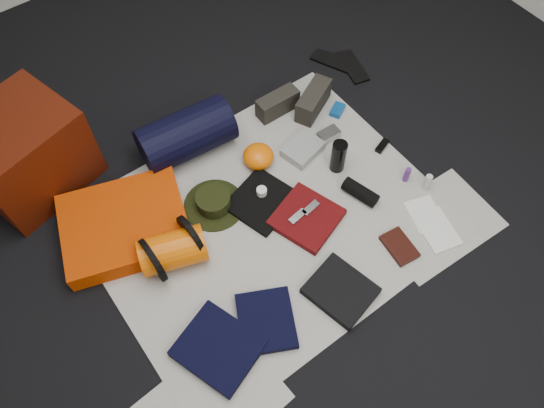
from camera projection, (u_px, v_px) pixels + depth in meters
floor at (268, 222)px, 2.59m from camera, size 4.50×4.50×0.02m
newspaper_mat at (268, 221)px, 2.58m from camera, size 1.60×1.30×0.01m
newspaper_sheet_front_left at (209, 406)px, 2.14m from camera, size 0.61×0.44×0.00m
newspaper_sheet_front_right at (437, 224)px, 2.57m from camera, size 0.60×0.43×0.00m
red_cabinet at (24, 153)px, 2.53m from camera, size 0.62×0.55×0.44m
sleeping_pad at (125, 225)px, 2.50m from camera, size 0.69×0.62×0.10m
stuff_sack at (173, 250)px, 2.40m from camera, size 0.34×0.26×0.17m
sack_strap_left at (153, 260)px, 2.35m from camera, size 0.02×0.22×0.22m
sack_strap_right at (191, 237)px, 2.41m from camera, size 0.03×0.22×0.22m
navy_duffel at (186, 135)px, 2.70m from camera, size 0.50×0.29×0.25m
boonie_brim at (214, 205)px, 2.62m from camera, size 0.37×0.37×0.01m
boonie_crown at (213, 201)px, 2.58m from camera, size 0.17×0.17×0.07m
hiking_boot_left at (278, 104)px, 2.89m from camera, size 0.24×0.09×0.12m
hiking_boot_right at (313, 100)px, 2.89m from camera, size 0.28×0.21×0.13m
flip_flop_left at (334, 61)px, 3.14m from camera, size 0.20×0.28×0.01m
flip_flop_right at (352, 67)px, 3.12m from camera, size 0.16×0.28×0.01m
trousers_navy_a at (218, 348)px, 2.23m from camera, size 0.37×0.40×0.05m
trousers_navy_b at (266, 321)px, 2.29m from camera, size 0.34×0.35×0.04m
trousers_charcoal at (341, 291)px, 2.37m from camera, size 0.30×0.32×0.04m
black_tshirt at (262, 201)px, 2.62m from camera, size 0.36×0.35×0.03m
red_shirt at (306, 218)px, 2.56m from camera, size 0.36×0.36×0.04m
orange_stuff_sack at (258, 156)px, 2.71m from camera, size 0.21×0.21×0.11m
first_aid_pouch at (303, 149)px, 2.77m from camera, size 0.23×0.19×0.05m
water_bottle at (338, 156)px, 2.66m from camera, size 0.08×0.08×0.19m
speaker at (360, 192)px, 2.62m from camera, size 0.12×0.20×0.07m
compact_camera at (329, 135)px, 2.83m from camera, size 0.12×0.07×0.05m
cyan_case at (337, 110)px, 2.93m from camera, size 0.11×0.10×0.03m
toiletry_purple at (407, 175)px, 2.66m from camera, size 0.04×0.04×0.09m
toiletry_clear at (427, 182)px, 2.63m from camera, size 0.04×0.04×0.10m
paperback_book at (399, 246)px, 2.49m from camera, size 0.14×0.19×0.02m
map_booklet at (437, 230)px, 2.54m from camera, size 0.20×0.26×0.01m
map_printout at (425, 214)px, 2.59m from camera, size 0.20×0.23×0.01m
sunglasses at (382, 146)px, 2.80m from camera, size 0.10×0.06×0.02m
tape_roll at (262, 191)px, 2.61m from camera, size 0.05×0.05×0.04m
energy_bar_a at (298, 216)px, 2.54m from camera, size 0.10×0.05×0.01m
energy_bar_b at (311, 208)px, 2.56m from camera, size 0.10×0.05×0.01m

